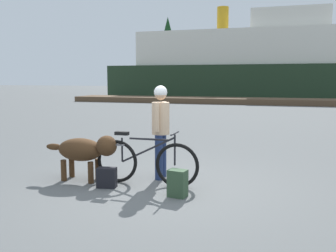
% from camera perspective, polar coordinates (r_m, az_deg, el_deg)
% --- Properties ---
extents(ground_plane, '(160.00, 160.00, 0.00)m').
position_cam_1_polar(ground_plane, '(6.36, -1.05, -9.39)').
color(ground_plane, '#595B5B').
extents(bicycle, '(1.85, 0.44, 0.93)m').
position_cam_1_polar(bicycle, '(6.45, -3.44, -5.44)').
color(bicycle, black).
rests_on(bicycle, ground_plane).
extents(person_cyclist, '(0.32, 0.53, 1.70)m').
position_cam_1_polar(person_cyclist, '(6.76, -1.13, 0.44)').
color(person_cyclist, navy).
rests_on(person_cyclist, ground_plane).
extents(dog, '(1.41, 0.48, 0.84)m').
position_cam_1_polar(dog, '(6.84, -12.52, -3.60)').
color(dog, '#472D19').
rests_on(dog, ground_plane).
extents(backpack, '(0.31, 0.24, 0.42)m').
position_cam_1_polar(backpack, '(5.85, 1.47, -8.72)').
color(backpack, '#334C33').
rests_on(backpack, ground_plane).
extents(handbag_pannier, '(0.35, 0.23, 0.34)m').
position_cam_1_polar(handbag_pannier, '(6.42, -9.31, -7.77)').
color(handbag_pannier, black).
rests_on(handbag_pannier, ground_plane).
extents(dock_pier, '(19.84, 2.91, 0.40)m').
position_cam_1_polar(dock_pier, '(28.40, 4.99, 3.95)').
color(dock_pier, brown).
rests_on(dock_pier, ground_plane).
extents(ferry_boat, '(28.10, 7.02, 8.66)m').
position_cam_1_polar(ferry_boat, '(37.08, 13.62, 8.92)').
color(ferry_boat, '#1E331E').
rests_on(ferry_boat, ground_plane).
extents(pine_tree_far_left, '(3.72, 3.72, 10.04)m').
position_cam_1_polar(pine_tree_far_left, '(51.83, -0.03, 12.34)').
color(pine_tree_far_left, '#4C331E').
rests_on(pine_tree_far_left, ground_plane).
extents(pine_tree_center, '(3.65, 3.65, 10.54)m').
position_cam_1_polar(pine_tree_center, '(50.21, 14.92, 12.26)').
color(pine_tree_center, '#4C331E').
rests_on(pine_tree_center, ground_plane).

